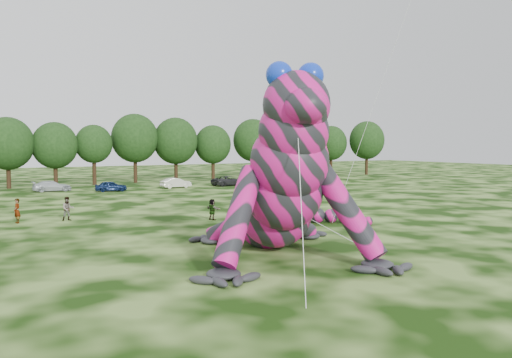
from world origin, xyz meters
The scene contains 24 objects.
ground centered at (0.00, 0.00, 0.00)m, with size 240.00×240.00×0.00m, color #16330A.
inflatable_gecko centered at (0.78, 7.64, 4.89)m, with size 16.47×19.56×9.78m, color #CA147A, non-canonical shape.
flying_kite centered at (11.69, 7.78, 15.10)m, with size 3.80×5.34×17.38m.
tree_7 centered at (-10.08, 56.80, 4.74)m, with size 6.68×6.01×9.48m, color black, non-canonical shape.
tree_8 centered at (-4.22, 56.99, 4.47)m, with size 6.14×5.53×8.94m, color black, non-canonical shape.
tree_9 centered at (1.06, 57.35, 4.34)m, with size 5.27×4.74×8.68m, color black, non-canonical shape.
tree_10 centered at (7.40, 58.58, 5.25)m, with size 7.09×6.38×10.50m, color black, non-canonical shape.
tree_11 centered at (13.79, 58.20, 5.03)m, with size 7.01×6.31×10.07m, color black, non-canonical shape.
tree_12 centered at (20.01, 57.74, 4.49)m, with size 5.99×5.39×8.97m, color black, non-canonical shape.
tree_13 centered at (27.13, 57.13, 5.06)m, with size 6.83×6.15×10.13m, color black, non-canonical shape.
tree_14 centered at (33.46, 58.72, 4.70)m, with size 6.82×6.14×9.40m, color black, non-canonical shape.
tree_15 centered at (38.47, 57.77, 4.82)m, with size 7.17×6.45×9.63m, color black, non-canonical shape.
tree_16 centered at (45.45, 59.37, 4.69)m, with size 6.26×5.63×9.37m, color black, non-canonical shape.
tree_17 centered at (51.95, 56.66, 5.15)m, with size 6.98×6.28×10.30m, color black, non-canonical shape.
car_3 centered at (-5.65, 49.56, 0.66)m, with size 1.86×4.57×1.33m, color silver.
car_4 centered at (0.77, 46.01, 0.66)m, with size 1.55×3.86×1.31m, color #0F2048.
car_5 centered at (9.56, 46.78, 0.68)m, with size 1.44×4.12×1.36m, color silver.
car_6 centered at (17.32, 46.59, 0.69)m, with size 2.29×4.97×1.38m, color #272629.
car_7 centered at (29.15, 49.43, 0.70)m, with size 1.96×4.82×1.40m, color silver.
spectator_5 centered at (2.12, 18.45, 0.82)m, with size 1.52×0.48×1.64m, color gray.
spectator_3 centered at (17.58, 32.03, 0.95)m, with size 1.11×0.46×1.89m, color gray.
spectator_0 centered at (-11.23, 24.06, 0.92)m, with size 0.67×0.44×1.85m, color gray.
spectator_1 centered at (-7.74, 23.51, 0.92)m, with size 0.90×0.70×1.84m, color gray.
spectator_2 centered at (11.47, 28.48, 0.80)m, with size 1.04×0.60×1.61m, color gray.
Camera 1 is at (-13.73, -16.72, 5.87)m, focal length 35.00 mm.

